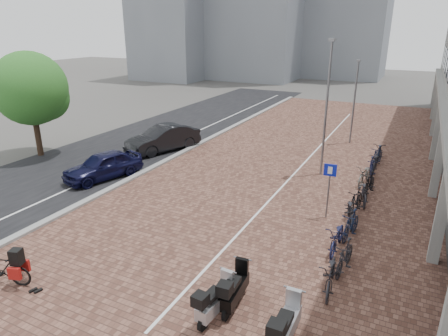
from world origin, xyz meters
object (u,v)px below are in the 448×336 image
scooter_mid (234,288)px  parking_sign (329,183)px  car_dark (163,139)px  hero_bike (2,269)px  car_navy (103,165)px  scooter_front (216,299)px  scooter_back (285,325)px

scooter_mid → parking_sign: bearing=76.6°
car_dark → scooter_mid: car_dark is taller
hero_bike → parking_sign: bearing=-59.7°
car_dark → parking_sign: 12.38m
parking_sign → car_navy: bearing=178.5°
scooter_front → scooter_mid: bearing=74.0°
hero_bike → parking_sign: 11.82m
scooter_back → parking_sign: parking_sign is taller
scooter_back → parking_sign: bearing=94.4°
car_navy → parking_sign: bearing=20.3°
hero_bike → scooter_mid: hero_bike is taller
car_navy → scooter_back: 13.82m
scooter_mid → scooter_back: size_ratio=0.96×
hero_bike → scooter_front: bearing=-94.4°
scooter_front → hero_bike: bearing=-160.3°
scooter_front → scooter_back: 2.00m
scooter_mid → parking_sign: parking_sign is taller
scooter_back → parking_sign: (-0.64, 7.40, 0.94)m
car_navy → scooter_back: car_navy is taller
scooter_front → scooter_mid: size_ratio=0.97×
car_navy → scooter_mid: size_ratio=2.34×
scooter_front → scooter_mid: scooter_mid is taller
scooter_front → scooter_mid: (0.26, 0.64, 0.02)m
car_dark → car_navy: bearing=-69.2°
car_navy → car_dark: size_ratio=0.85×
hero_bike → scooter_front: 6.63m
car_dark → hero_bike: size_ratio=2.57×
car_navy → car_dark: bearing=107.5°
car_dark → scooter_mid: bearing=-27.3°
scooter_back → scooter_mid: bearing=154.9°
scooter_mid → scooter_back: scooter_back is taller
scooter_back → car_navy: bearing=149.8°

